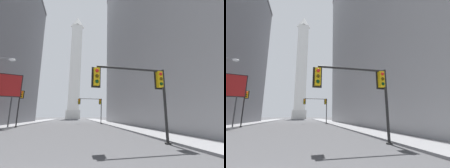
% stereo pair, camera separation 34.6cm
% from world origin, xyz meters
% --- Properties ---
extents(sidewalk_left, '(5.00, 113.43, 0.15)m').
position_xyz_m(sidewalk_left, '(-10.20, 34.03, 0.07)').
color(sidewalk_left, slate).
rests_on(sidewalk_left, ground_plane).
extents(sidewalk_right, '(5.00, 113.43, 0.15)m').
position_xyz_m(sidewalk_right, '(10.20, 34.03, 0.07)').
color(sidewalk_right, slate).
rests_on(sidewalk_right, ground_plane).
extents(building_right, '(22.52, 41.42, 43.50)m').
position_xyz_m(building_right, '(22.17, 23.62, 21.76)').
color(building_right, '#9E9EA0').
rests_on(building_right, ground_plane).
extents(obelisk, '(8.55, 8.55, 70.28)m').
position_xyz_m(obelisk, '(0.00, 94.53, 33.86)').
color(obelisk, silver).
rests_on(obelisk, ground_plane).
extents(traffic_light_near_right, '(5.12, 0.51, 4.89)m').
position_xyz_m(traffic_light_near_right, '(5.64, 6.10, 3.73)').
color(traffic_light_near_right, black).
rests_on(traffic_light_near_right, ground_plane).
extents(traffic_light_mid_right, '(5.74, 0.52, 5.88)m').
position_xyz_m(traffic_light_mid_right, '(5.65, 33.26, 4.51)').
color(traffic_light_mid_right, black).
rests_on(traffic_light_mid_right, ground_plane).
extents(traffic_light_mid_left, '(0.76, 0.52, 5.89)m').
position_xyz_m(traffic_light_mid_left, '(-7.24, 24.17, 3.88)').
color(traffic_light_mid_left, black).
rests_on(traffic_light_mid_left, ground_plane).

